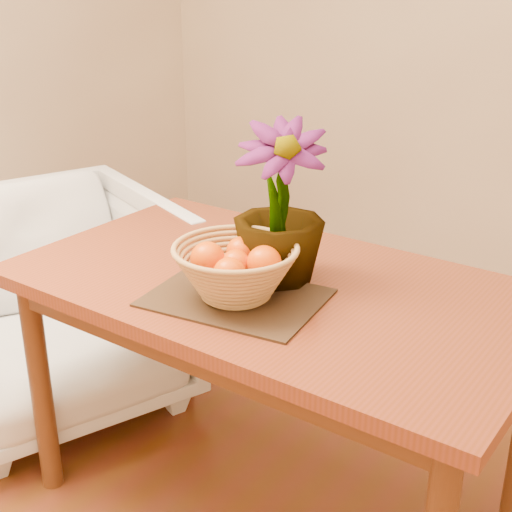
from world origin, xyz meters
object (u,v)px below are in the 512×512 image
Objects in this scene: table at (273,310)px; armchair at (50,296)px; wicker_basket at (236,273)px; potted_plant at (279,204)px.

armchair reaches higher than table.
armchair is (-0.96, 0.16, -0.39)m from wicker_basket.
table is at bearing 84.53° from wicker_basket.
potted_plant is 1.12m from armchair.
table is 0.21m from wicker_basket.
potted_plant reaches higher than armchair.
table is at bearing -168.93° from potted_plant.
potted_plant is (0.01, 0.01, 0.30)m from table.
table is 3.30× the size of potted_plant.
wicker_basket is at bearing -95.47° from table.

